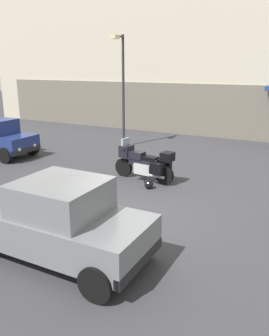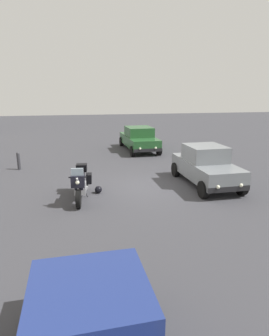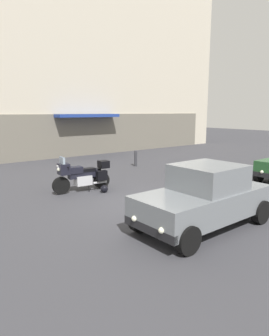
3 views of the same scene
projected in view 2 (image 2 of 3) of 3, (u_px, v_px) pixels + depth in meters
ground_plane at (147, 186)px, 11.88m from camera, size 80.00×80.00×0.00m
motorcycle at (80, 183)px, 10.32m from camera, size 2.26×0.85×1.36m
helmet at (98, 190)px, 11.06m from camera, size 0.28×0.28×0.28m
car_hatchback_near at (206, 166)px, 11.95m from camera, size 3.89×1.80×1.64m
car_sedan_far at (139, 139)px, 19.10m from camera, size 4.61×1.99×1.56m
bollard_curbside at (19, 160)px, 14.36m from camera, size 0.16×0.16×0.89m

